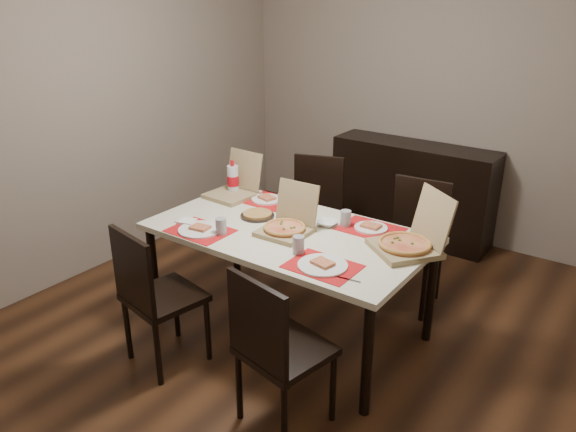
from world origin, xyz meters
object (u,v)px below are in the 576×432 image
Objects in this scene: chair_near_right at (275,346)px; chair_near_left at (153,293)px; pizza_box_center at (287,225)px; sideboard at (412,191)px; dip_bowl at (327,223)px; chair_far_right at (414,237)px; soda_bottle at (233,180)px; dining_table at (288,239)px; chair_far_left at (315,208)px.

chair_near_left is at bearing 179.54° from chair_near_right.
chair_near_left is at bearing -120.39° from pizza_box_center.
dip_bowl is at bearing -85.09° from sideboard.
soda_bottle is at bearing -156.37° from chair_far_right.
pizza_box_center reaches higher than dip_bowl.
dip_bowl reaches higher than dining_table.
chair_far_left is at bearing 175.55° from chair_far_right.
dip_bowl is 0.51× the size of soda_bottle.
pizza_box_center reaches higher than dining_table.
chair_near_right reaches higher than dip_bowl.
soda_bottle reaches higher than sideboard.
chair_far_right is at bearing 59.49° from dining_table.
sideboard is 2.03m from pizza_box_center.
pizza_box_center is (0.42, -0.98, 0.29)m from chair_far_left.
chair_near_left reaches higher than dip_bowl.
chair_far_right reaches higher than dining_table.
dining_table is at bearing 116.70° from pizza_box_center.
dip_bowl is at bearing 52.58° from dining_table.
sideboard is 1.21m from chair_far_right.
chair_far_right is at bearing 89.27° from chair_near_right.
pizza_box_center reaches higher than chair_far_right.
chair_far_right is 0.79m from dip_bowl.
sideboard is 1.61× the size of chair_near_left.
chair_near_right reaches higher than dining_table.
chair_far_left is at bearing 88.96° from chair_near_left.
chair_near_left is at bearing -118.54° from dining_table.
chair_near_right is at bearing -62.90° from chair_far_left.
chair_far_left is at bearing 112.96° from dining_table.
chair_near_right is (0.49, -0.80, -0.17)m from dining_table.
soda_bottle is (-0.91, 0.11, 0.10)m from dip_bowl.
chair_near_left is 2.70× the size of pizza_box_center.
chair_near_right is 6.86× the size of dip_bowl.
chair_near_right is at bearing -58.20° from pizza_box_center.
soda_bottle is (-0.31, 1.12, 0.35)m from chair_near_left.
chair_near_right is 1.96m from chair_far_left.
chair_near_right and chair_far_left have the same top height.
dip_bowl is (0.16, 0.22, 0.08)m from dining_table.
chair_near_right is at bearing -42.23° from soda_bottle.
dip_bowl is at bearing 107.92° from chair_near_right.
chair_far_right is (0.92, -0.07, 0.00)m from chair_far_left.
dining_table is at bearing -120.51° from chair_far_right.
chair_far_left is 0.96m from dip_bowl.
chair_far_left is 0.79m from soda_bottle.
pizza_box_center reaches higher than chair_near_right.
soda_bottle reaches higher than dip_bowl.
chair_far_left is 3.51× the size of soda_bottle.
chair_near_left is (-0.43, -0.79, -0.17)m from dining_table.
pizza_box_center is 0.84m from soda_bottle.
pizza_box_center is at bearing -63.30° from dining_table.
sideboard is 1.79m from dip_bowl.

